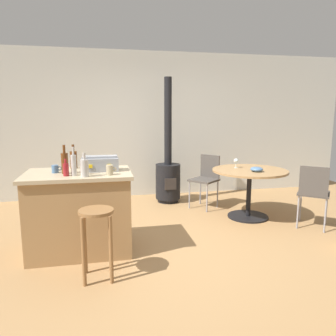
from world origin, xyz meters
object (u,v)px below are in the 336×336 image
object	(u,v)px
wood_stove	(168,173)
bottle_4	(65,163)
bottle_1	(66,169)
folding_chair_near	(314,191)
cup_1	(55,169)
bottle_3	(85,168)
bottle_0	(74,159)
serving_bowl	(257,169)
toolbox	(100,164)
kitchen_island	(80,212)
bottle_2	(74,165)
dining_table	(249,181)
wine_glass	(236,161)
folding_chair_far	(206,177)
cup_0	(110,170)
wooden_stool	(97,229)

from	to	relation	value
wood_stove	bottle_4	world-z (taller)	wood_stove
bottle_1	bottle_4	xyz separation A→B (m)	(-0.02, 0.14, 0.05)
folding_chair_near	cup_1	distance (m)	3.35
bottle_3	wood_stove	bearing A→B (deg)	58.16
bottle_0	serving_bowl	distance (m)	2.55
toolbox	cup_1	world-z (taller)	toolbox
serving_bowl	bottle_0	bearing A→B (deg)	-173.49
kitchen_island	wood_stove	distance (m)	2.33
toolbox	bottle_2	xyz separation A→B (m)	(-0.27, -0.23, 0.04)
dining_table	wine_glass	distance (m)	0.37
bottle_2	bottle_1	bearing A→B (deg)	-174.67
bottle_0	bottle_3	world-z (taller)	bottle_0
cup_1	folding_chair_far	bearing A→B (deg)	31.84
wood_stove	toolbox	bearing A→B (deg)	-122.76
kitchen_island	bottle_2	bearing A→B (deg)	-98.60
bottle_2	cup_1	world-z (taller)	bottle_2
dining_table	bottle_4	world-z (taller)	bottle_4
kitchen_island	folding_chair_far	xyz separation A→B (m)	(1.96, 1.39, 0.06)
toolbox	wine_glass	bearing A→B (deg)	23.44
bottle_3	serving_bowl	distance (m)	2.52
wood_stove	serving_bowl	distance (m)	1.68
folding_chair_far	serving_bowl	bearing A→B (deg)	-59.37
folding_chair_near	serving_bowl	size ratio (longest dim) A/B	4.90
bottle_4	cup_1	xyz separation A→B (m)	(-0.11, 0.07, -0.08)
toolbox	cup_0	bearing A→B (deg)	-69.11
wood_stove	cup_1	size ratio (longest dim) A/B	19.94
wine_glass	serving_bowl	world-z (taller)	wine_glass
bottle_2	bottle_3	bearing A→B (deg)	-38.38
dining_table	kitchen_island	bearing A→B (deg)	-163.18
bottle_0	cup_0	xyz separation A→B (m)	(0.41, -0.50, -0.06)
kitchen_island	bottle_4	distance (m)	0.60
bottle_3	dining_table	bearing A→B (deg)	23.29
bottle_4	cup_0	bearing A→B (deg)	-20.06
wood_stove	serving_bowl	world-z (taller)	wood_stove
wood_stove	toolbox	size ratio (longest dim) A/B	5.34
bottle_2	wine_glass	world-z (taller)	bottle_2
serving_bowl	folding_chair_far	bearing A→B (deg)	120.63
bottle_0	bottle_1	world-z (taller)	bottle_0
dining_table	bottle_3	size ratio (longest dim) A/B	4.46
bottle_3	bottle_2	bearing A→B (deg)	141.62
wood_stove	cup_0	bearing A→B (deg)	-117.05
folding_chair_near	bottle_1	size ratio (longest dim) A/B	4.81
wooden_stool	dining_table	size ratio (longest dim) A/B	0.62
toolbox	cup_0	xyz separation A→B (m)	(0.10, -0.27, -0.03)
dining_table	folding_chair_near	distance (m)	0.90
dining_table	bottle_1	xyz separation A→B (m)	(-2.54, -0.92, 0.43)
wood_stove	bottle_3	size ratio (longest dim) A/B	8.73
bottle_3	bottle_4	bearing A→B (deg)	134.60
dining_table	wood_stove	bearing A→B (deg)	132.43
wine_glass	folding_chair_far	bearing A→B (deg)	125.46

